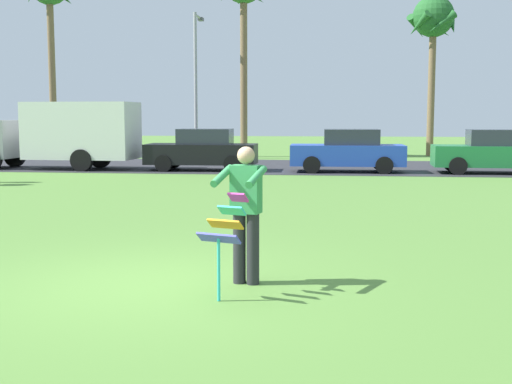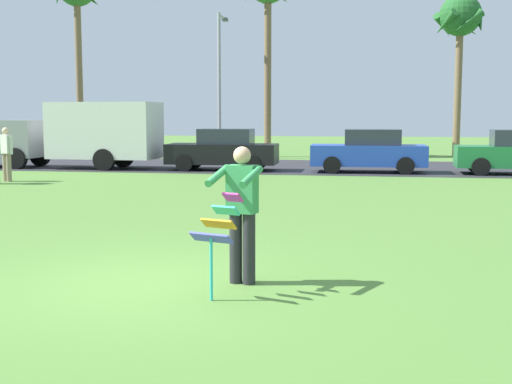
# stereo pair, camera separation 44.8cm
# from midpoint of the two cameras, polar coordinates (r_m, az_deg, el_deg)

# --- Properties ---
(ground_plane) EXTENTS (120.00, 120.00, 0.00)m
(ground_plane) POSITION_cam_midpoint_polar(r_m,az_deg,el_deg) (8.58, -10.43, -7.82)
(ground_plane) COLOR #568438
(road_strip) EXTENTS (120.00, 8.00, 0.01)m
(road_strip) POSITION_cam_midpoint_polar(r_m,az_deg,el_deg) (27.75, 1.85, 2.19)
(road_strip) COLOR #2D2D33
(road_strip) RESTS_ON ground
(person_kite_flyer) EXTENTS (0.63, 0.72, 1.73)m
(person_kite_flyer) POSITION_cam_midpoint_polar(r_m,az_deg,el_deg) (8.33, -2.44, -1.48)
(person_kite_flyer) COLOR #26262B
(person_kite_flyer) RESTS_ON ground
(kite_held) EXTENTS (0.55, 0.71, 1.20)m
(kite_held) POSITION_cam_midpoint_polar(r_m,az_deg,el_deg) (7.73, -4.29, -3.11)
(kite_held) COLOR #D83399
(kite_held) RESTS_ON ground
(parked_truck_grey_van) EXTENTS (6.75, 2.24, 2.62)m
(parked_truck_grey_van) POSITION_cam_midpoint_polar(r_m,az_deg,el_deg) (27.48, -16.64, 4.81)
(parked_truck_grey_van) COLOR gray
(parked_truck_grey_van) RESTS_ON ground
(parked_car_black) EXTENTS (4.24, 1.91, 1.60)m
(parked_car_black) POSITION_cam_midpoint_polar(r_m,az_deg,el_deg) (25.77, -5.09, 3.54)
(parked_car_black) COLOR black
(parked_car_black) RESTS_ON ground
(parked_car_blue) EXTENTS (4.25, 1.92, 1.60)m
(parked_car_blue) POSITION_cam_midpoint_polar(r_m,az_deg,el_deg) (25.19, 7.34, 3.45)
(parked_car_blue) COLOR #2347B7
(parked_car_blue) RESTS_ON ground
(parked_car_green) EXTENTS (4.24, 1.92, 1.60)m
(parked_car_green) POSITION_cam_midpoint_polar(r_m,az_deg,el_deg) (25.74, 19.07, 3.21)
(parked_car_green) COLOR #1E7238
(parked_car_green) RESTS_ON ground
(palm_tree_centre_far) EXTENTS (2.58, 2.71, 8.19)m
(palm_tree_centre_far) POSITION_cam_midpoint_polar(r_m,az_deg,el_deg) (36.46, 14.51, 13.74)
(palm_tree_centre_far) COLOR brown
(palm_tree_centre_far) RESTS_ON ground
(streetlight_pole) EXTENTS (0.24, 1.65, 7.00)m
(streetlight_pole) POSITION_cam_midpoint_polar(r_m,az_deg,el_deg) (33.00, -5.50, 9.79)
(streetlight_pole) COLOR #9E9EA3
(streetlight_pole) RESTS_ON ground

